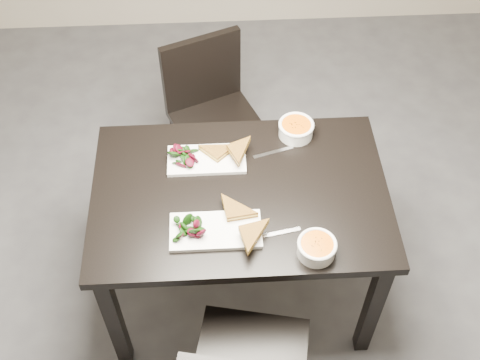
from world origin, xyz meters
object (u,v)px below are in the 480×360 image
(soup_bowl_near, at_px, (317,247))
(chair_far, at_px, (212,108))
(table, at_px, (240,206))
(plate_near, at_px, (216,231))
(plate_far, at_px, (207,160))
(soup_bowl_far, at_px, (296,128))

(soup_bowl_near, bearing_deg, chair_far, 108.89)
(table, height_order, plate_near, plate_near)
(plate_near, distance_m, plate_far, 0.37)
(chair_far, bearing_deg, plate_far, -114.56)
(chair_far, bearing_deg, soup_bowl_far, -74.38)
(soup_bowl_near, height_order, soup_bowl_far, soup_bowl_far)
(table, distance_m, plate_near, 0.25)
(soup_bowl_near, bearing_deg, soup_bowl_far, 90.58)
(plate_near, relative_size, soup_bowl_near, 2.38)
(chair_far, distance_m, soup_bowl_far, 0.67)
(table, xyz_separation_m, soup_bowl_far, (0.26, 0.30, 0.14))
(soup_bowl_near, bearing_deg, plate_far, 129.49)
(table, bearing_deg, chair_far, 97.76)
(plate_far, bearing_deg, table, -52.53)
(chair_far, distance_m, soup_bowl_near, 1.18)
(table, relative_size, plate_far, 3.68)
(soup_bowl_near, xyz_separation_m, plate_far, (-0.40, 0.48, -0.03))
(table, relative_size, plate_near, 3.44)
(plate_near, bearing_deg, soup_bowl_near, -17.30)
(plate_near, relative_size, plate_far, 1.07)
(chair_far, xyz_separation_m, plate_near, (0.00, -0.97, 0.27))
(chair_far, height_order, plate_near, chair_far)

